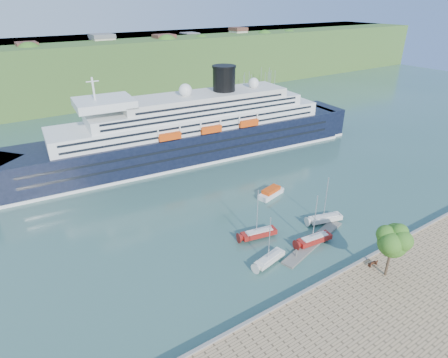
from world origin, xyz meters
The scene contains 12 objects.
ground centered at (0.00, 0.00, 0.00)m, with size 400.00×400.00×0.00m, color #2F544C.
far_hillside centered at (0.00, 145.00, 12.00)m, with size 400.00×50.00×24.00m, color #346127.
quay_coping centered at (0.00, -0.20, 1.15)m, with size 220.00×0.50×0.30m, color slate.
cruise_ship centered at (5.02, 57.13, 12.08)m, with size 107.60×15.67×24.16m, color black, non-canonical shape.
park_bench centered at (6.88, -1.86, 1.53)m, with size 1.66×0.68×1.07m, color #4E2916, non-canonical shape.
promenade_tree centered at (6.66, -4.40, 5.92)m, with size 5.94×5.94×9.84m, color #2B5F19, non-canonical shape.
floating_pontoon centered at (4.56, 8.84, 0.20)m, with size 17.99×2.20×0.40m, color gray, non-canonical shape.
sailboat_white_near centered at (-5.84, 8.86, 4.38)m, with size 6.78×1.88×8.76m, color silver, non-canonical shape.
sailboat_red centered at (4.44, 8.62, 4.80)m, with size 7.44×2.07×9.61m, color maroon, non-canonical shape.
sailboat_white_far centered at (11.47, 12.49, 4.80)m, with size 7.43×2.06×9.60m, color silver, non-canonical shape.
tender_launch centered at (9.66, 26.96, 0.97)m, with size 7.03×2.40×1.94m, color #D4420C, non-canonical shape.
sailboat_extra centered at (-2.78, 15.66, 4.83)m, with size 7.48×2.08×9.66m, color maroon, non-canonical shape.
Camera 1 is at (-40.18, -28.93, 40.47)m, focal length 30.00 mm.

